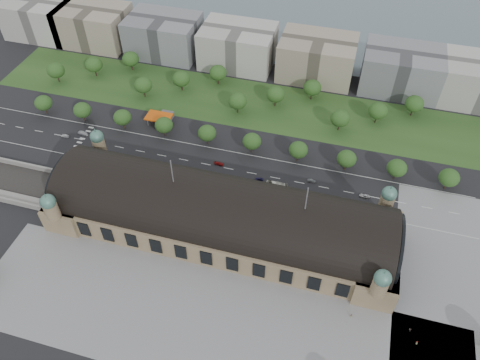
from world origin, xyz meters
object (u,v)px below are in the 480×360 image
(traffic_car_0, at_px, (65,136))
(traffic_car_2, at_px, (156,169))
(traffic_car_3, at_px, (219,164))
(bus_west, at_px, (206,176))
(traffic_car_6, at_px, (364,196))
(parked_car_1, at_px, (127,166))
(petrol_station, at_px, (163,116))
(traffic_car_4, at_px, (259,179))
(bus_east, at_px, (277,185))
(parked_car_3, at_px, (124,168))
(parked_car_5, at_px, (192,186))
(bus_mid, at_px, (228,181))
(pedestrian_5, at_px, (417,343))
(parked_car_4, at_px, (147,177))
(traffic_car_1, at_px, (83,133))
(traffic_car_5, at_px, (311,181))
(pedestrian_0, at_px, (351,316))
(parked_car_6, at_px, (184,184))
(parked_car_0, at_px, (82,163))
(pedestrian_2, at_px, (410,329))
(parked_car_2, at_px, (161,174))

(traffic_car_0, relative_size, traffic_car_2, 0.81)
(traffic_car_3, height_order, bus_west, bus_west)
(traffic_car_6, bearing_deg, parked_car_1, -82.33)
(petrol_station, xyz_separation_m, traffic_car_0, (-45.65, -27.56, -2.19))
(traffic_car_4, distance_m, bus_east, 9.69)
(parked_car_3, height_order, parked_car_5, parked_car_3)
(bus_mid, distance_m, pedestrian_5, 107.07)
(parked_car_4, xyz_separation_m, parked_car_5, (23.51, 0.33, -0.16))
(traffic_car_1, bearing_deg, traffic_car_0, 122.26)
(traffic_car_5, bearing_deg, traffic_car_6, -95.26)
(traffic_car_1, bearing_deg, pedestrian_0, -111.85)
(parked_car_6, bearing_deg, traffic_car_3, 114.86)
(parked_car_0, distance_m, bus_west, 63.67)
(parked_car_3, relative_size, pedestrian_0, 2.75)
(parked_car_1, xyz_separation_m, pedestrian_0, (117.49, -51.73, 0.06))
(pedestrian_2, bearing_deg, parked_car_4, 31.64)
(parked_car_2, xyz_separation_m, parked_car_6, (13.59, -4.00, 0.19))
(parked_car_0, relative_size, parked_car_4, 0.89)
(traffic_car_1, xyz_separation_m, pedestrian_0, (151.62, -68.99, 0.03))
(parked_car_1, height_order, parked_car_6, parked_car_6)
(petrol_station, bearing_deg, traffic_car_6, -13.94)
(traffic_car_5, height_order, parked_car_2, traffic_car_5)
(traffic_car_2, distance_m, parked_car_3, 16.00)
(traffic_car_1, bearing_deg, bus_west, -97.64)
(traffic_car_2, xyz_separation_m, bus_mid, (37.50, 0.32, 1.02))
(bus_west, bearing_deg, traffic_car_2, 91.99)
(parked_car_3, xyz_separation_m, parked_car_6, (32.75, -2.56, 0.02))
(traffic_car_0, height_order, parked_car_2, traffic_car_0)
(parked_car_4, xyz_separation_m, bus_west, (28.07, 7.73, 0.86))
(traffic_car_6, height_order, parked_car_1, parked_car_1)
(traffic_car_0, xyz_separation_m, traffic_car_4, (108.14, -3.28, -0.08))
(traffic_car_2, xyz_separation_m, parked_car_1, (-14.87, -2.64, 0.02))
(bus_west, relative_size, bus_mid, 0.93)
(traffic_car_3, xyz_separation_m, parked_car_6, (-11.81, -18.52, 0.15))
(traffic_car_4, height_order, pedestrian_5, pedestrian_5)
(petrol_station, height_order, parked_car_6, petrol_station)
(parked_car_3, bearing_deg, parked_car_2, 66.06)
(traffic_car_5, height_order, bus_mid, bus_mid)
(petrol_station, relative_size, pedestrian_5, 7.15)
(traffic_car_4, height_order, bus_east, bus_east)
(traffic_car_4, relative_size, pedestrian_5, 2.04)
(parked_car_4, bearing_deg, parked_car_0, -112.61)
(parked_car_4, bearing_deg, parked_car_3, -123.59)
(parked_car_4, bearing_deg, traffic_car_6, 76.22)
(bus_mid, bearing_deg, traffic_car_3, 40.04)
(parked_car_2, relative_size, parked_car_4, 0.90)
(parked_car_6, distance_m, bus_east, 44.61)
(traffic_car_0, height_order, pedestrian_0, pedestrian_0)
(traffic_car_2, distance_m, traffic_car_3, 31.42)
(traffic_car_4, bearing_deg, traffic_car_1, -102.30)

